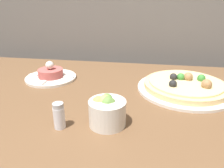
{
  "coord_description": "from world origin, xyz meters",
  "views": [
    {
      "loc": [
        0.17,
        -0.3,
        1.12
      ],
      "look_at": [
        0.06,
        0.39,
        0.83
      ],
      "focal_mm": 35.0,
      "sensor_mm": 36.0,
      "label": 1
    }
  ],
  "objects": [
    {
      "name": "tartare_plate",
      "position": [
        -0.22,
        0.51,
        0.81
      ],
      "size": [
        0.21,
        0.21,
        0.08
      ],
      "color": "silver",
      "rests_on": "dining_table"
    },
    {
      "name": "small_bowl",
      "position": [
        0.07,
        0.2,
        0.83
      ],
      "size": [
        0.1,
        0.1,
        0.08
      ],
      "color": "silver",
      "rests_on": "dining_table"
    },
    {
      "name": "pizza_plate",
      "position": [
        0.32,
        0.47,
        0.81
      ],
      "size": [
        0.35,
        0.35,
        0.06
      ],
      "color": "silver",
      "rests_on": "dining_table"
    },
    {
      "name": "dining_table",
      "position": [
        0.0,
        0.39,
        0.69
      ],
      "size": [
        1.44,
        0.79,
        0.79
      ],
      "color": "brown",
      "rests_on": "ground_plane"
    },
    {
      "name": "salt_shaker",
      "position": [
        -0.05,
        0.17,
        0.83
      ],
      "size": [
        0.03,
        0.03,
        0.07
      ],
      "color": "silver",
      "rests_on": "dining_table"
    }
  ]
}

